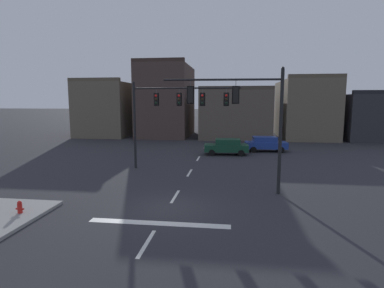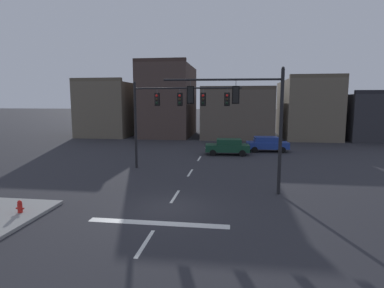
{
  "view_description": "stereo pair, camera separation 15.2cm",
  "coord_description": "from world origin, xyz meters",
  "px_view_note": "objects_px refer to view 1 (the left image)",
  "views": [
    {
      "loc": [
        3.2,
        -15.01,
        5.41
      ],
      "look_at": [
        0.87,
        2.8,
        2.94
      ],
      "focal_mm": 29.21,
      "sensor_mm": 36.0,
      "label": 1
    },
    {
      "loc": [
        3.35,
        -14.99,
        5.41
      ],
      "look_at": [
        0.87,
        2.8,
        2.94
      ],
      "focal_mm": 29.21,
      "sensor_mm": 36.0,
      "label": 2
    }
  ],
  "objects_px": {
    "signal_mast_near_side": "(248,111)",
    "fire_hydrant": "(20,209)",
    "car_lot_nearside": "(227,146)",
    "car_lot_middle": "(266,144)",
    "signal_mast_far_side": "(170,107)"
  },
  "relations": [
    {
      "from": "signal_mast_near_side",
      "to": "fire_hydrant",
      "type": "height_order",
      "value": "signal_mast_near_side"
    },
    {
      "from": "car_lot_nearside",
      "to": "car_lot_middle",
      "type": "relative_size",
      "value": 1.0
    },
    {
      "from": "car_lot_middle",
      "to": "fire_hydrant",
      "type": "xyz_separation_m",
      "value": [
        -13.49,
        -21.12,
        -0.53
      ]
    },
    {
      "from": "car_lot_nearside",
      "to": "car_lot_middle",
      "type": "height_order",
      "value": "same"
    },
    {
      "from": "signal_mast_far_side",
      "to": "signal_mast_near_side",
      "type": "bearing_deg",
      "value": -46.11
    },
    {
      "from": "car_lot_middle",
      "to": "signal_mast_near_side",
      "type": "bearing_deg",
      "value": -99.69
    },
    {
      "from": "car_lot_nearside",
      "to": "fire_hydrant",
      "type": "distance_m",
      "value": 20.74
    },
    {
      "from": "signal_mast_near_side",
      "to": "signal_mast_far_side",
      "type": "distance_m",
      "value": 8.27
    },
    {
      "from": "car_lot_nearside",
      "to": "fire_hydrant",
      "type": "height_order",
      "value": "car_lot_nearside"
    },
    {
      "from": "signal_mast_far_side",
      "to": "fire_hydrant",
      "type": "bearing_deg",
      "value": -114.33
    },
    {
      "from": "signal_mast_near_side",
      "to": "signal_mast_far_side",
      "type": "xyz_separation_m",
      "value": [
        -5.73,
        5.96,
        0.1
      ]
    },
    {
      "from": "signal_mast_far_side",
      "to": "fire_hydrant",
      "type": "distance_m",
      "value": 13.08
    },
    {
      "from": "signal_mast_far_side",
      "to": "fire_hydrant",
      "type": "relative_size",
      "value": 11.33
    },
    {
      "from": "signal_mast_far_side",
      "to": "car_lot_middle",
      "type": "bearing_deg",
      "value": 49.72
    },
    {
      "from": "signal_mast_far_side",
      "to": "car_lot_middle",
      "type": "xyz_separation_m",
      "value": [
        8.45,
        9.97,
        -4.11
      ]
    }
  ]
}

